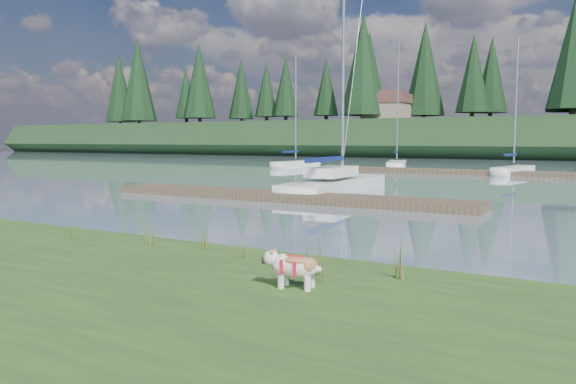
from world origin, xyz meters
The scene contains 22 objects.
ground centered at (0.00, 30.00, 0.00)m, with size 200.00×200.00×0.00m, color #849AAC.
ridge centered at (0.00, 73.00, 2.50)m, with size 200.00×20.00×5.00m, color #1A3118.
bulldog centered at (3.77, -3.63, 0.67)m, with size 0.87×0.44×0.51m.
sailboat_main centered at (-3.77, 14.40, 0.42)m, with size 2.73×10.44×14.70m.
dock_near centered at (-4.00, 9.00, 0.15)m, with size 16.00×2.00×0.30m, color #4C3D2C.
dock_far centered at (2.00, 30.00, 0.15)m, with size 26.00×2.20×0.30m, color #4C3D2C.
sailboat_bg_0 centered at (-16.30, 32.81, 0.33)m, with size 1.88×6.60×9.60m.
sailboat_bg_1 centered at (-8.69, 36.65, 0.33)m, with size 3.49×7.36×10.92m.
sailboat_bg_2 centered at (1.71, 31.85, 0.33)m, with size 2.34×6.29×9.47m.
weed_0 centered at (-0.31, -2.27, 0.64)m, with size 0.17×0.14×0.70m.
weed_1 centered at (0.93, -2.06, 0.54)m, with size 0.17×0.14×0.46m.
weed_2 centered at (3.69, -2.86, 0.66)m, with size 0.17×0.14×0.74m.
weed_3 centered at (-2.23, -2.51, 0.55)m, with size 0.17×0.14×0.48m.
weed_4 centered at (2.03, -2.41, 0.53)m, with size 0.17×0.14×0.44m.
weed_5 centered at (4.92, -2.37, 0.65)m, with size 0.17×0.14×0.71m.
mud_lip centered at (0.00, -1.60, 0.07)m, with size 60.00×0.50×0.14m, color #33281C.
conifer_0 centered at (-55.00, 67.00, 12.64)m, with size 5.72×5.72×14.15m.
conifer_1 centered at (-40.00, 71.00, 11.28)m, with size 4.40×4.40×11.30m.
conifer_2 centered at (-25.00, 68.00, 13.54)m, with size 6.60×6.60×16.05m.
conifer_3 centered at (-10.00, 72.00, 11.74)m, with size 4.84×4.84×12.25m.
conifer_4 centered at (3.00, 66.00, 13.09)m, with size 6.16×6.16×15.10m.
house_0 centered at (-22.00, 70.00, 7.31)m, with size 6.30×5.30×4.65m.
Camera 1 is at (7.58, -10.40, 2.44)m, focal length 35.00 mm.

